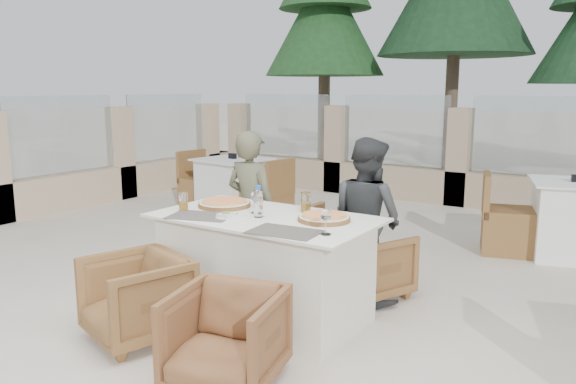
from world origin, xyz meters
The scene contains 25 objects.
ground centered at (0.00, 0.00, 0.00)m, with size 80.00×80.00×0.00m, color beige.
sand_patch centered at (0.00, 14.00, 0.01)m, with size 30.00×16.00×0.01m, color beige.
perimeter_wall_far centered at (0.00, 4.80, 0.80)m, with size 10.00×0.34×1.60m, color tan, non-canonical shape.
perimeter_wall_left centered at (-4.50, 1.50, 0.80)m, with size 0.34×7.00×1.60m, color #CEB291, non-canonical shape.
pine_far_left centered at (-3.50, 7.00, 2.75)m, with size 2.42×2.42×5.50m, color #224F24.
pine_mid_left centered at (-1.00, 7.50, 3.25)m, with size 2.86×2.86×6.50m, color #1B3F22.
dining_table centered at (0.05, -0.05, 0.39)m, with size 1.60×0.90×0.77m, color silver, non-canonical shape.
placemat_near_left centered at (-0.33, -0.31, 0.77)m, with size 0.45×0.30×0.00m, color #57524B.
placemat_near_right centered at (0.42, -0.35, 0.77)m, with size 0.45×0.30×0.00m, color #4F4B43.
pizza_left centered at (-0.40, 0.05, 0.80)m, with size 0.41×0.41×0.05m, color #E8521F.
pizza_right centered at (0.48, 0.05, 0.79)m, with size 0.36×0.36×0.05m, color #E1521E.
water_bottle centered at (0.03, -0.10, 0.88)m, with size 0.07×0.07×0.23m, color silver.
wine_glass_centre centered at (-0.06, -0.01, 0.86)m, with size 0.08×0.08×0.18m, color white, non-canonical shape.
wine_glass_corner centered at (0.67, -0.26, 0.86)m, with size 0.08×0.08×0.18m, color white, non-canonical shape.
beer_glass_left centered at (-0.58, -0.23, 0.84)m, with size 0.07×0.07×0.13m, color gold.
beer_glass_right centered at (0.22, 0.23, 0.84)m, with size 0.07×0.07×0.15m, color #C38B1B.
olive_dish centered at (-0.14, -0.25, 0.79)m, with size 0.11×0.11×0.04m, color silver, non-canonical shape.
armchair_far_left centered at (-0.52, 0.86, 0.33)m, with size 0.71×0.73×0.66m, color brown.
armchair_far_right centered at (0.49, 0.77, 0.27)m, with size 0.58×0.60×0.54m, color brown.
armchair_near_left centered at (-0.46, -0.82, 0.29)m, with size 0.61×0.63×0.58m, color brown.
armchair_near_right centered at (0.41, -0.94, 0.28)m, with size 0.60×0.61×0.56m, color brown.
diner_left centered at (-0.49, 0.50, 0.66)m, with size 0.48×0.32×1.33m, color #55553E.
diner_right centered at (0.50, 0.70, 0.65)m, with size 0.63×0.49×1.30m, color #333537.
bg_table_a centered at (-2.25, 2.43, 0.39)m, with size 1.64×0.82×0.77m, color silver, non-canonical shape.
bg_table_b centered at (1.74, 2.85, 0.39)m, with size 1.64×0.82×0.77m, color white, non-canonical shape.
Camera 1 is at (2.35, -3.24, 1.68)m, focal length 35.00 mm.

